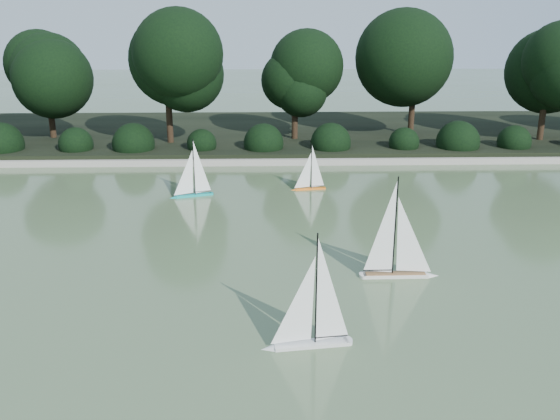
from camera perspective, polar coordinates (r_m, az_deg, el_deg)
name	(u,v)px	position (r m, az deg, el deg)	size (l,w,h in m)	color
ground	(267,301)	(9.85, -1.21, -8.28)	(80.00, 80.00, 0.00)	#405332
pond_coping	(265,162)	(18.34, -1.42, 4.44)	(40.00, 0.35, 0.18)	gray
far_bank	(264,134)	(22.24, -1.46, 6.98)	(40.00, 8.00, 0.30)	black
tree_line	(302,66)	(20.39, 2.05, 13.05)	(26.31, 3.93, 4.39)	black
shrub_hedge	(264,143)	(19.14, -1.44, 6.11)	(29.10, 1.10, 1.10)	black
sailboat_white_a	(305,328)	(8.50, 2.28, -10.74)	(1.27, 0.36, 1.73)	silver
sailboat_white_b	(402,261)	(10.78, 11.10, -4.56)	(1.37, 0.23, 1.88)	silver
sailboat_orange	(307,182)	(15.75, 2.52, 2.57)	(0.92, 0.28, 1.25)	orange
sailboat_teal	(190,187)	(15.29, -8.24, 2.09)	(1.08, 0.50, 1.50)	#109C96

